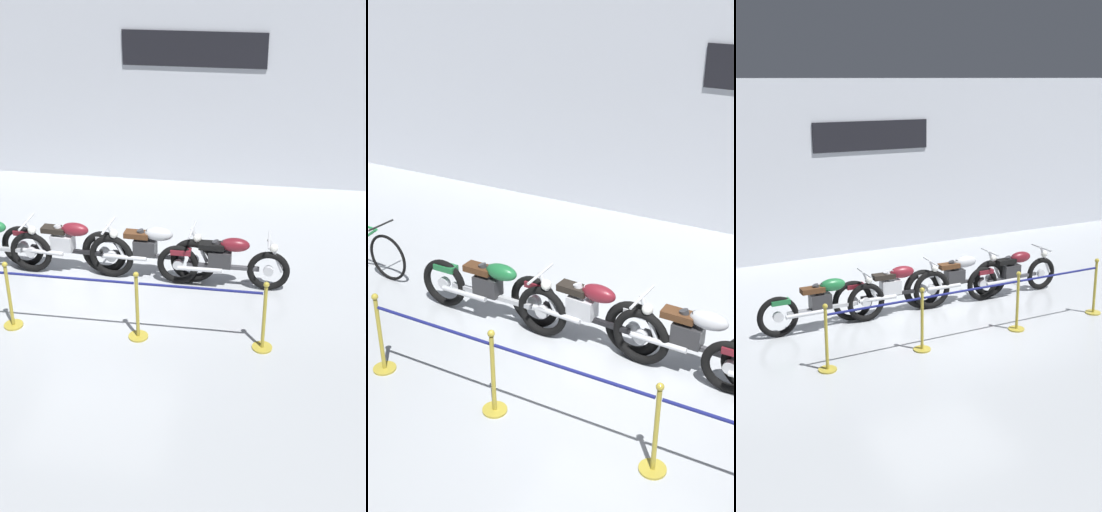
{
  "view_description": "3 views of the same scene",
  "coord_description": "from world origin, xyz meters",
  "views": [
    {
      "loc": [
        2.71,
        -8.26,
        5.29
      ],
      "look_at": [
        1.38,
        0.38,
        0.6
      ],
      "focal_mm": 45.0,
      "sensor_mm": 36.0,
      "label": 1
    },
    {
      "loc": [
        2.35,
        -5.64,
        4.68
      ],
      "look_at": [
        -1.42,
        1.27,
        0.81
      ],
      "focal_mm": 45.0,
      "sensor_mm": 36.0,
      "label": 2
    },
    {
      "loc": [
        -5.35,
        -9.39,
        4.21
      ],
      "look_at": [
        0.01,
        0.82,
        1.0
      ],
      "focal_mm": 45.0,
      "sensor_mm": 36.0,
      "label": 3
    }
  ],
  "objects": [
    {
      "name": "motorcycle_maroon_1",
      "position": [
        -0.59,
        0.67,
        0.48
      ],
      "size": [
        2.3,
        0.62,
        0.95
      ],
      "color": "black",
      "rests_on": "ground"
    },
    {
      "name": "stanchion_mid_left",
      "position": [
        -0.89,
        -1.01,
        0.36
      ],
      "size": [
        0.28,
        0.28,
        1.05
      ],
      "color": "gold",
      "rests_on": "ground"
    },
    {
      "name": "motorcycle_silver_2",
      "position": [
        0.78,
        0.69,
        0.47
      ],
      "size": [
        2.25,
        0.62,
        0.95
      ],
      "color": "black",
      "rests_on": "ground"
    },
    {
      "name": "stanchion_mid_right",
      "position": [
        0.96,
        -1.01,
        0.36
      ],
      "size": [
        0.28,
        0.28,
        1.05
      ],
      "color": "gold",
      "rests_on": "ground"
    },
    {
      "name": "motorcycle_maroon_3",
      "position": [
        2.0,
        0.57,
        0.46
      ],
      "size": [
        2.11,
        0.62,
        0.91
      ],
      "color": "black",
      "rests_on": "ground"
    },
    {
      "name": "motorcycle_green_0",
      "position": [
        -1.96,
        0.58,
        0.47
      ],
      "size": [
        2.3,
        0.62,
        0.93
      ],
      "color": "black",
      "rests_on": "ground"
    },
    {
      "name": "ground_plane",
      "position": [
        0.0,
        0.0,
        0.0
      ],
      "size": [
        120.0,
        120.0,
        0.0
      ],
      "primitive_type": "plane",
      "color": "#B2B7BC"
    },
    {
      "name": "back_wall",
      "position": [
        0.0,
        5.12,
        2.1
      ],
      "size": [
        28.0,
        0.29,
        4.2
      ],
      "color": "silver",
      "rests_on": "ground"
    },
    {
      "name": "stanchion_far_right",
      "position": [
        2.7,
        -1.01,
        0.36
      ],
      "size": [
        0.28,
        0.28,
        1.05
      ],
      "color": "gold",
      "rests_on": "ground"
    },
    {
      "name": "stanchion_far_left",
      "position": [
        -1.01,
        -1.01,
        0.66
      ],
      "size": [
        5.29,
        0.28,
        1.05
      ],
      "color": "gold",
      "rests_on": "ground"
    }
  ]
}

